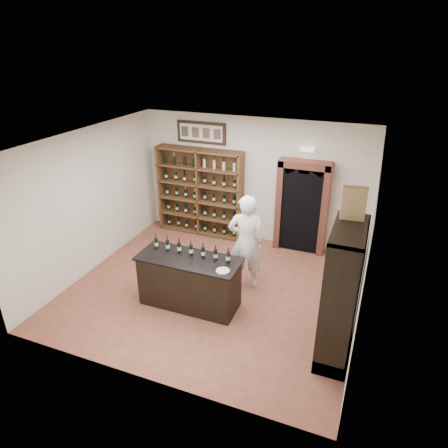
{
  "coord_description": "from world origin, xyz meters",
  "views": [
    {
      "loc": [
        2.67,
        -6.16,
        4.59
      ],
      "look_at": [
        0.13,
        0.3,
        1.34
      ],
      "focal_mm": 32.0,
      "sensor_mm": 36.0,
      "label": 1
    }
  ],
  "objects_px": {
    "side_cabinet": "(340,314)",
    "counter_bottle_0": "(156,243)",
    "shopkeeper": "(246,242)",
    "wine_crate": "(354,203)",
    "wine_shelf": "(200,192)",
    "tasting_counter": "(189,282)"
  },
  "relations": [
    {
      "from": "side_cabinet",
      "to": "wine_crate",
      "type": "xyz_separation_m",
      "value": [
        -0.06,
        0.34,
        1.69
      ]
    },
    {
      "from": "shopkeeper",
      "to": "wine_crate",
      "type": "relative_size",
      "value": 4.03
    },
    {
      "from": "tasting_counter",
      "to": "side_cabinet",
      "type": "height_order",
      "value": "side_cabinet"
    },
    {
      "from": "wine_shelf",
      "to": "side_cabinet",
      "type": "distance_m",
      "value": 5.02
    },
    {
      "from": "counter_bottle_0",
      "to": "wine_crate",
      "type": "relative_size",
      "value": 0.62
    },
    {
      "from": "tasting_counter",
      "to": "shopkeeper",
      "type": "distance_m",
      "value": 1.34
    },
    {
      "from": "wine_crate",
      "to": "counter_bottle_0",
      "type": "bearing_deg",
      "value": 173.48
    },
    {
      "from": "counter_bottle_0",
      "to": "shopkeeper",
      "type": "relative_size",
      "value": 0.15
    },
    {
      "from": "wine_shelf",
      "to": "wine_crate",
      "type": "xyz_separation_m",
      "value": [
        3.77,
        -2.9,
        1.34
      ]
    },
    {
      "from": "side_cabinet",
      "to": "counter_bottle_0",
      "type": "bearing_deg",
      "value": 173.12
    },
    {
      "from": "counter_bottle_0",
      "to": "side_cabinet",
      "type": "bearing_deg",
      "value": -6.88
    },
    {
      "from": "tasting_counter",
      "to": "wine_crate",
      "type": "relative_size",
      "value": 3.87
    },
    {
      "from": "counter_bottle_0",
      "to": "shopkeeper",
      "type": "height_order",
      "value": "shopkeeper"
    },
    {
      "from": "wine_shelf",
      "to": "counter_bottle_0",
      "type": "height_order",
      "value": "wine_shelf"
    },
    {
      "from": "side_cabinet",
      "to": "shopkeeper",
      "type": "distance_m",
      "value": 2.37
    },
    {
      "from": "tasting_counter",
      "to": "shopkeeper",
      "type": "height_order",
      "value": "shopkeeper"
    },
    {
      "from": "wine_shelf",
      "to": "wine_crate",
      "type": "height_order",
      "value": "wine_crate"
    },
    {
      "from": "tasting_counter",
      "to": "shopkeeper",
      "type": "bearing_deg",
      "value": 52.89
    },
    {
      "from": "shopkeeper",
      "to": "wine_shelf",
      "type": "bearing_deg",
      "value": -59.88
    },
    {
      "from": "side_cabinet",
      "to": "wine_crate",
      "type": "distance_m",
      "value": 1.72
    },
    {
      "from": "shopkeeper",
      "to": "wine_crate",
      "type": "height_order",
      "value": "wine_crate"
    },
    {
      "from": "tasting_counter",
      "to": "counter_bottle_0",
      "type": "distance_m",
      "value": 0.95
    }
  ]
}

